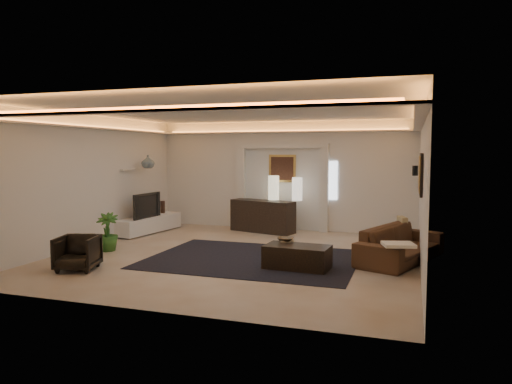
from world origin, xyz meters
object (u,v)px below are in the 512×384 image
(console, at_px, (263,217))
(coffee_table, at_px, (297,257))
(sofa, at_px, (401,244))
(armchair, at_px, (77,253))

(console, xyz_separation_m, coffee_table, (1.77, -3.55, -0.20))
(console, distance_m, coffee_table, 3.98)
(sofa, relative_size, armchair, 3.34)
(armchair, bearing_deg, coffee_table, 4.66)
(console, distance_m, sofa, 4.25)
(coffee_table, bearing_deg, sofa, 37.73)
(console, bearing_deg, sofa, -18.43)
(sofa, bearing_deg, console, 77.49)
(console, height_order, sofa, console)
(console, relative_size, sofa, 0.75)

